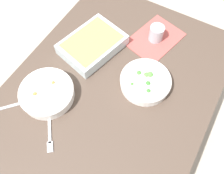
{
  "coord_description": "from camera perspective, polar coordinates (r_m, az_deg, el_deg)",
  "views": [
    {
      "loc": [
        -0.46,
        -0.26,
        1.71
      ],
      "look_at": [
        0.0,
        0.0,
        0.74
      ],
      "focal_mm": 38.12,
      "sensor_mm": 36.0,
      "label": 1
    }
  ],
  "objects": [
    {
      "name": "placemat",
      "position": [
        1.28,
        10.28,
        11.32
      ],
      "size": [
        0.32,
        0.26,
        0.0
      ],
      "primitive_type": "cube",
      "rotation": [
        0.0,
        0.0,
        -0.26
      ],
      "color": "#B24C47",
      "rests_on": "dining_table"
    },
    {
      "name": "stew_bowl",
      "position": [
        1.09,
        -15.31,
        -1.37
      ],
      "size": [
        0.24,
        0.24,
        0.06
      ],
      "color": "white",
      "rests_on": "dining_table"
    },
    {
      "name": "drink_cup",
      "position": [
        1.25,
        10.55,
        12.39
      ],
      "size": [
        0.07,
        0.07,
        0.08
      ],
      "color": "#B2BCC6",
      "rests_on": "dining_table"
    },
    {
      "name": "baking_dish",
      "position": [
        1.2,
        -4.73,
        10.2
      ],
      "size": [
        0.35,
        0.29,
        0.06
      ],
      "color": "silver",
      "rests_on": "dining_table"
    },
    {
      "name": "ground_plane",
      "position": [
        1.79,
        -0.0,
        -11.45
      ],
      "size": [
        6.0,
        6.0,
        0.0
      ],
      "primitive_type": "plane",
      "color": "#B2A899"
    },
    {
      "name": "fork_on_table",
      "position": [
        1.04,
        -14.7,
        -10.97
      ],
      "size": [
        0.15,
        0.12,
        0.01
      ],
      "color": "silver",
      "rests_on": "dining_table"
    },
    {
      "name": "spoon_by_stew",
      "position": [
        1.13,
        -20.05,
        -3.38
      ],
      "size": [
        0.14,
        0.13,
        0.01
      ],
      "color": "silver",
      "rests_on": "dining_table"
    },
    {
      "name": "dining_table",
      "position": [
        1.18,
        -0.0,
        -2.09
      ],
      "size": [
        1.2,
        0.9,
        0.74
      ],
      "color": "#4C3D33",
      "rests_on": "ground_plane"
    },
    {
      "name": "broccoli_bowl",
      "position": [
        1.09,
        8.0,
        1.31
      ],
      "size": [
        0.23,
        0.23,
        0.06
      ],
      "color": "white",
      "rests_on": "dining_table"
    }
  ]
}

